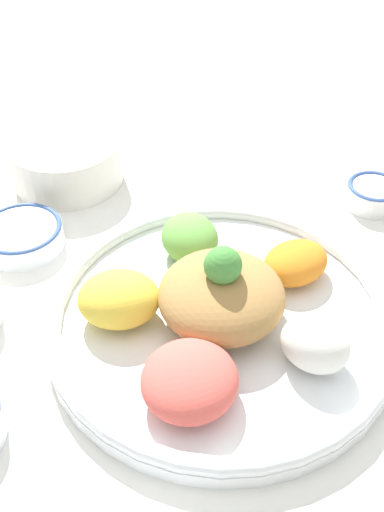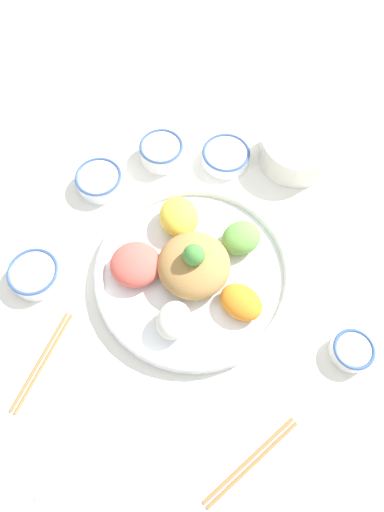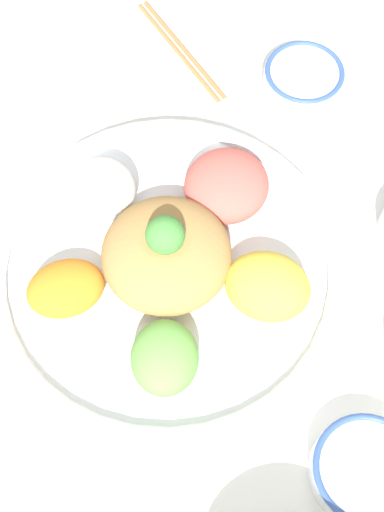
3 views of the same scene
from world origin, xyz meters
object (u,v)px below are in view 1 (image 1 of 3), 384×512
at_px(sauce_bowl_dark, 22,235).
at_px(salad_platter, 218,312).
at_px(rice_bowl_blue, 372,193).
at_px(side_serving_bowl, 66,159).

bearing_deg(sauce_bowl_dark, salad_platter, 17.03).
height_order(salad_platter, sauce_bowl_dark, salad_platter).
bearing_deg(rice_bowl_blue, sauce_bowl_dark, -121.72).
height_order(salad_platter, side_serving_bowl, salad_platter).
relative_size(salad_platter, sauce_bowl_dark, 3.63).
distance_m(rice_bowl_blue, sauce_bowl_dark, 0.52).
bearing_deg(salad_platter, rice_bowl_blue, 93.89).
height_order(rice_bowl_blue, side_serving_bowl, side_serving_bowl).
relative_size(salad_platter, rice_bowl_blue, 5.12).
relative_size(sauce_bowl_dark, side_serving_bowl, 0.66).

